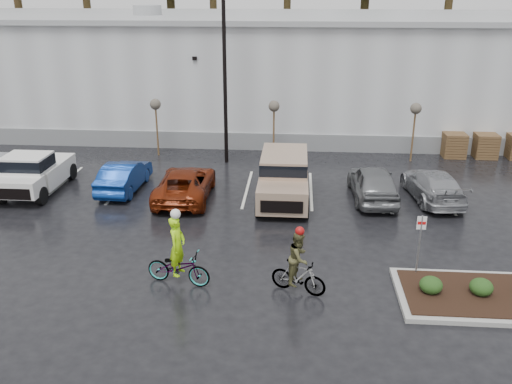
# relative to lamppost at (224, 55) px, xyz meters

# --- Properties ---
(ground) EXTENTS (120.00, 120.00, 0.00)m
(ground) POSITION_rel_lamppost_xyz_m (4.00, -12.00, -5.69)
(ground) COLOR black
(ground) RESTS_ON ground
(warehouse) EXTENTS (60.50, 15.50, 7.20)m
(warehouse) POSITION_rel_lamppost_xyz_m (4.00, 9.99, -2.04)
(warehouse) COLOR silver
(warehouse) RESTS_ON ground
(wooded_ridge) EXTENTS (80.00, 25.00, 6.00)m
(wooded_ridge) POSITION_rel_lamppost_xyz_m (4.00, 33.00, -2.69)
(wooded_ridge) COLOR #1F3817
(wooded_ridge) RESTS_ON ground
(lamppost) EXTENTS (0.50, 1.00, 9.22)m
(lamppost) POSITION_rel_lamppost_xyz_m (0.00, 0.00, 0.00)
(lamppost) COLOR black
(lamppost) RESTS_ON ground
(sapling_west) EXTENTS (0.60, 0.60, 3.20)m
(sapling_west) POSITION_rel_lamppost_xyz_m (-4.00, 1.00, -2.96)
(sapling_west) COLOR #4A311D
(sapling_west) RESTS_ON ground
(sapling_mid) EXTENTS (0.60, 0.60, 3.20)m
(sapling_mid) POSITION_rel_lamppost_xyz_m (2.50, 1.00, -2.96)
(sapling_mid) COLOR #4A311D
(sapling_mid) RESTS_ON ground
(sapling_east) EXTENTS (0.60, 0.60, 3.20)m
(sapling_east) POSITION_rel_lamppost_xyz_m (10.00, 1.00, -2.96)
(sapling_east) COLOR #4A311D
(sapling_east) RESTS_ON ground
(pallet_stack_a) EXTENTS (1.20, 1.20, 1.35)m
(pallet_stack_a) POSITION_rel_lamppost_xyz_m (12.50, 2.00, -5.01)
(pallet_stack_a) COLOR #4A311D
(pallet_stack_a) RESTS_ON ground
(pallet_stack_b) EXTENTS (1.20, 1.20, 1.35)m
(pallet_stack_b) POSITION_rel_lamppost_xyz_m (14.20, 2.00, -5.01)
(pallet_stack_b) COLOR #4A311D
(pallet_stack_b) RESTS_ON ground
(shrub_a) EXTENTS (0.70, 0.70, 0.52)m
(shrub_a) POSITION_rel_lamppost_xyz_m (8.00, -13.00, -5.27)
(shrub_a) COLOR #173612
(shrub_a) RESTS_ON curb_island
(shrub_b) EXTENTS (0.70, 0.70, 0.52)m
(shrub_b) POSITION_rel_lamppost_xyz_m (9.50, -13.00, -5.27)
(shrub_b) COLOR #173612
(shrub_b) RESTS_ON curb_island
(fire_lane_sign) EXTENTS (0.30, 0.05, 2.20)m
(fire_lane_sign) POSITION_rel_lamppost_xyz_m (7.80, -11.80, -4.28)
(fire_lane_sign) COLOR gray
(fire_lane_sign) RESTS_ON ground
(pickup_white) EXTENTS (2.10, 5.20, 1.96)m
(pickup_white) POSITION_rel_lamppost_xyz_m (-8.19, -4.83, -4.71)
(pickup_white) COLOR silver
(pickup_white) RESTS_ON ground
(car_blue) EXTENTS (1.60, 4.23, 1.38)m
(car_blue) POSITION_rel_lamppost_xyz_m (-4.20, -4.57, -5.00)
(car_blue) COLOR navy
(car_blue) RESTS_ON ground
(car_red) EXTENTS (2.37, 4.97, 1.37)m
(car_red) POSITION_rel_lamppost_xyz_m (-1.16, -5.40, -5.00)
(car_red) COLOR #671E09
(car_red) RESTS_ON ground
(suv_tan) EXTENTS (2.20, 5.10, 2.06)m
(suv_tan) POSITION_rel_lamppost_xyz_m (3.25, -5.41, -4.66)
(suv_tan) COLOR tan
(suv_tan) RESTS_ON ground
(car_grey) EXTENTS (2.03, 4.62, 1.55)m
(car_grey) POSITION_rel_lamppost_xyz_m (7.21, -4.84, -4.91)
(car_grey) COLOR slate
(car_grey) RESTS_ON ground
(car_far_silver) EXTENTS (2.37, 4.80, 1.34)m
(car_far_silver) POSITION_rel_lamppost_xyz_m (9.87, -4.66, -5.01)
(car_far_silver) COLOR #9B9DA2
(car_far_silver) RESTS_ON ground
(cyclist_hivis) EXTENTS (2.24, 1.16, 2.58)m
(cyclist_hivis) POSITION_rel_lamppost_xyz_m (0.12, -12.79, -4.90)
(cyclist_hivis) COLOR #3F3F44
(cyclist_hivis) RESTS_ON ground
(cyclist_olive) EXTENTS (1.79, 1.09, 2.24)m
(cyclist_olive) POSITION_rel_lamppost_xyz_m (3.94, -13.04, -4.86)
(cyclist_olive) COLOR #3F3F44
(cyclist_olive) RESTS_ON ground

